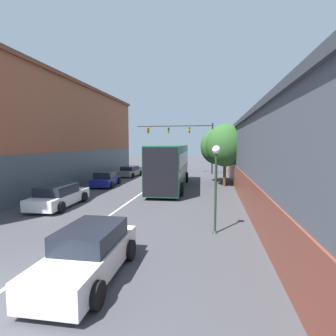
# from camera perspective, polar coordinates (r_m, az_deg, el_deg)

# --- Properties ---
(lane_center_line) EXTENTS (0.14, 45.26, 0.01)m
(lane_center_line) POSITION_cam_1_polar(r_m,az_deg,el_deg) (22.26, -4.74, -4.74)
(lane_center_line) COLOR silver
(lane_center_line) RESTS_ON ground_plane
(building_left_brick) EXTENTS (10.30, 29.27, 9.51)m
(building_left_brick) POSITION_cam_1_polar(r_m,az_deg,el_deg) (27.77, -28.01, 6.76)
(building_left_brick) COLOR #995138
(building_left_brick) RESTS_ON ground_plane
(building_right_storefront) EXTENTS (7.41, 30.04, 5.68)m
(building_right_storefront) POSITION_cam_1_polar(r_m,az_deg,el_deg) (19.41, 26.29, 2.04)
(building_right_storefront) COLOR #4C515B
(building_right_storefront) RESTS_ON ground_plane
(bus) EXTENTS (3.18, 11.39, 3.72)m
(bus) POSITION_cam_1_polar(r_m,az_deg,el_deg) (23.04, 0.44, 0.84)
(bus) COLOR #145133
(bus) RESTS_ON ground_plane
(hatchback_foreground) EXTENTS (1.97, 4.30, 1.46)m
(hatchback_foreground) POSITION_cam_1_polar(r_m,az_deg,el_deg) (8.36, -16.86, -17.38)
(hatchback_foreground) COLOR silver
(hatchback_foreground) RESTS_ON ground_plane
(parked_car_left_near) EXTENTS (2.20, 4.72, 1.36)m
(parked_car_left_near) POSITION_cam_1_polar(r_m,az_deg,el_deg) (17.61, -22.68, -5.68)
(parked_car_left_near) COLOR silver
(parked_car_left_near) RESTS_ON ground_plane
(parked_car_left_mid) EXTENTS (2.22, 4.26, 1.23)m
(parked_car_left_mid) POSITION_cam_1_polar(r_m,az_deg,el_deg) (31.48, -8.19, -0.74)
(parked_car_left_mid) COLOR slate
(parked_car_left_mid) RESTS_ON ground_plane
(parked_car_left_far) EXTENTS (2.36, 4.38, 1.36)m
(parked_car_left_far) POSITION_cam_1_polar(r_m,az_deg,el_deg) (24.77, -13.39, -2.34)
(parked_car_left_far) COLOR navy
(parked_car_left_far) RESTS_ON ground_plane
(traffic_signal_gantry) EXTENTS (9.93, 0.36, 6.46)m
(traffic_signal_gantry) POSITION_cam_1_polar(r_m,az_deg,el_deg) (34.02, 3.91, 6.99)
(traffic_signal_gantry) COLOR black
(traffic_signal_gantry) RESTS_ON ground_plane
(street_lamp) EXTENTS (0.35, 0.35, 3.81)m
(street_lamp) POSITION_cam_1_polar(r_m,az_deg,el_deg) (11.37, 10.36, -2.31)
(street_lamp) COLOR #233323
(street_lamp) RESTS_ON ground_plane
(street_tree_near) EXTENTS (3.50, 3.15, 5.66)m
(street_tree_near) POSITION_cam_1_polar(r_m,az_deg,el_deg) (24.29, 12.33, 4.83)
(street_tree_near) COLOR #4C3823
(street_tree_near) RESTS_ON ground_plane
(street_tree_far) EXTENTS (3.27, 2.94, 5.40)m
(street_tree_far) POSITION_cam_1_polar(r_m,az_deg,el_deg) (26.70, 10.61, 4.63)
(street_tree_far) COLOR brown
(street_tree_far) RESTS_ON ground_plane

